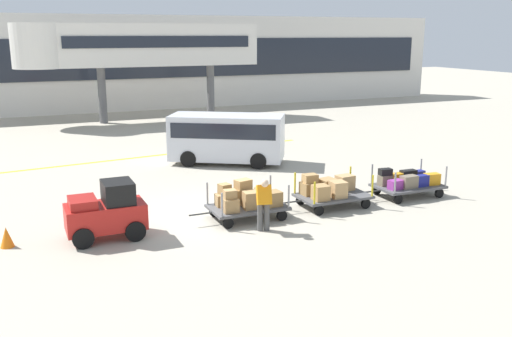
{
  "coord_description": "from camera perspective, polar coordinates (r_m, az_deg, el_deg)",
  "views": [
    {
      "loc": [
        -5.45,
        -15.81,
        5.48
      ],
      "look_at": [
        1.96,
        1.45,
        0.94
      ],
      "focal_mm": 39.36,
      "sensor_mm": 36.0,
      "label": 1
    }
  ],
  "objects": [
    {
      "name": "baggage_cart_lead",
      "position": [
        16.95,
        -0.94,
        -3.26
      ],
      "size": [
        3.01,
        1.42,
        1.16
      ],
      "color": "#4C4C4F",
      "rests_on": "ground_plane"
    },
    {
      "name": "baggage_cart_middle",
      "position": [
        18.27,
        7.46,
        -2.19
      ],
      "size": [
        3.01,
        1.42,
        1.1
      ],
      "color": "#4C4C4F",
      "rests_on": "ground_plane"
    },
    {
      "name": "safety_cone_far",
      "position": [
        18.23,
        -16.34,
        -3.58
      ],
      "size": [
        0.36,
        0.36,
        0.55
      ],
      "primitive_type": "cone",
      "color": "#EA590F",
      "rests_on": "ground_plane"
    },
    {
      "name": "shuttle_van",
      "position": [
        24.11,
        -2.98,
        3.42
      ],
      "size": [
        5.09,
        4.12,
        2.1
      ],
      "color": "silver",
      "rests_on": "ground_plane"
    },
    {
      "name": "safety_cone_near",
      "position": [
        16.21,
        -24.02,
        -6.39
      ],
      "size": [
        0.36,
        0.36,
        0.55
      ],
      "primitive_type": "cone",
      "color": "orange",
      "rests_on": "ground_plane"
    },
    {
      "name": "baggage_cart_tail",
      "position": [
        19.96,
        15.15,
        -1.34
      ],
      "size": [
        3.01,
        1.42,
        1.1
      ],
      "color": "#4C4C4F",
      "rests_on": "ground_plane"
    },
    {
      "name": "ground_plane",
      "position": [
        17.6,
        -4.03,
        -4.6
      ],
      "size": [
        120.0,
        120.0,
        0.0
      ],
      "primitive_type": "plane",
      "color": "#A8A08E"
    },
    {
      "name": "terminal_building",
      "position": [
        42.2,
        -16.06,
        10.23
      ],
      "size": [
        56.18,
        2.51,
        6.77
      ],
      "color": "silver",
      "rests_on": "ground_plane"
    },
    {
      "name": "baggage_handler",
      "position": [
        15.78,
        0.8,
        -3.43
      ],
      "size": [
        0.49,
        0.51,
        1.56
      ],
      "color": "#4C4C4C",
      "rests_on": "ground_plane"
    },
    {
      "name": "jet_bridge",
      "position": [
        36.47,
        -12.66,
        12.07
      ],
      "size": [
        14.99,
        3.0,
        6.07
      ],
      "color": "silver",
      "rests_on": "ground_plane"
    },
    {
      "name": "apron_lead_line",
      "position": [
        26.14,
        -10.75,
        1.25
      ],
      "size": [
        15.65,
        2.15,
        0.01
      ],
      "primitive_type": "cube",
      "rotation": [
        0.0,
        0.0,
        0.12
      ],
      "color": "yellow",
      "rests_on": "ground_plane"
    },
    {
      "name": "baggage_tug",
      "position": [
        15.82,
        -14.94,
        -4.29
      ],
      "size": [
        2.11,
        1.24,
        1.58
      ],
      "color": "red",
      "rests_on": "ground_plane"
    }
  ]
}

